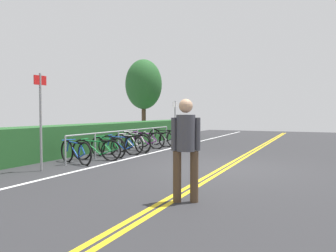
{
  "coord_description": "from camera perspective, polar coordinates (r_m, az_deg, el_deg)",
  "views": [
    {
      "loc": [
        -8.87,
        -2.31,
        1.51
      ],
      "look_at": [
        1.36,
        2.31,
        1.06
      ],
      "focal_mm": 35.78,
      "sensor_mm": 36.0,
      "label": 1
    }
  ],
  "objects": [
    {
      "name": "bicycle_6",
      "position": [
        14.13,
        -3.94,
        -2.42
      ],
      "size": [
        0.46,
        1.77,
        0.74
      ],
      "color": "black",
      "rests_on": "ground_plane"
    },
    {
      "name": "bicycle_3",
      "position": [
        12.1,
        -8.06,
        -3.22
      ],
      "size": [
        0.61,
        1.62,
        0.75
      ],
      "color": "black",
      "rests_on": "ground_plane"
    },
    {
      "name": "tree_mid",
      "position": [
        20.08,
        -4.17,
        7.04
      ],
      "size": [
        2.17,
        2.17,
        4.67
      ],
      "color": "#473323",
      "rests_on": "ground_plane"
    },
    {
      "name": "bike_lane_stripe_white",
      "position": [
        10.63,
        -8.21,
        -5.86
      ],
      "size": [
        34.73,
        0.12,
        0.0
      ],
      "primitive_type": "cube",
      "color": "white",
      "rests_on": "ground_plane"
    },
    {
      "name": "centre_line_yellow_outer",
      "position": [
        9.31,
        9.16,
        -7.03
      ],
      "size": [
        34.73,
        0.1,
        0.0
      ],
      "primitive_type": "cube",
      "color": "gold",
      "rests_on": "ground_plane"
    },
    {
      "name": "pedestrian",
      "position": [
        5.61,
        3.04,
        -2.86
      ],
      "size": [
        0.32,
        0.46,
        1.73
      ],
      "color": "#4C3826",
      "rests_on": "ground_plane"
    },
    {
      "name": "sign_post_near",
      "position": [
        9.17,
        -20.88,
        2.08
      ],
      "size": [
        0.36,
        0.08,
        2.51
      ],
      "color": "gray",
      "rests_on": "ground_plane"
    },
    {
      "name": "bike_rack",
      "position": [
        12.76,
        -6.74,
        -1.63
      ],
      "size": [
        6.99,
        0.05,
        0.86
      ],
      "color": "#9EA0A5",
      "rests_on": "ground_plane"
    },
    {
      "name": "bicycle_1",
      "position": [
        10.87,
        -12.11,
        -3.97
      ],
      "size": [
        0.46,
        1.69,
        0.71
      ],
      "color": "black",
      "rests_on": "ground_plane"
    },
    {
      "name": "hedge_backdrop",
      "position": [
        14.9,
        -9.13,
        -1.49
      ],
      "size": [
        15.94,
        1.21,
        1.06
      ],
      "primitive_type": "cube",
      "color": "#235626",
      "rests_on": "ground_plane"
    },
    {
      "name": "centre_line_yellow_inner",
      "position": [
        9.27,
        10.12,
        -7.08
      ],
      "size": [
        34.73,
        0.1,
        0.0
      ],
      "primitive_type": "cube",
      "color": "gold",
      "rests_on": "ground_plane"
    },
    {
      "name": "bicycle_2",
      "position": [
        11.59,
        -10.24,
        -3.53
      ],
      "size": [
        0.52,
        1.67,
        0.72
      ],
      "color": "black",
      "rests_on": "ground_plane"
    },
    {
      "name": "bicycle_5",
      "position": [
        13.41,
        -5.59,
        -2.6
      ],
      "size": [
        0.71,
        1.76,
        0.78
      ],
      "color": "black",
      "rests_on": "ground_plane"
    },
    {
      "name": "ground_plane",
      "position": [
        9.3,
        9.63,
        -7.22
      ],
      "size": [
        38.59,
        12.89,
        0.05
      ],
      "primitive_type": "cube",
      "color": "#2B2B2D"
    },
    {
      "name": "bicycle_8",
      "position": [
        15.42,
        -0.69,
        -1.93
      ],
      "size": [
        0.57,
        1.81,
        0.79
      ],
      "color": "black",
      "rests_on": "ground_plane"
    },
    {
      "name": "bicycle_7",
      "position": [
        14.67,
        -2.35,
        -2.3
      ],
      "size": [
        0.67,
        1.68,
        0.71
      ],
      "color": "black",
      "rests_on": "ground_plane"
    },
    {
      "name": "bicycle_4",
      "position": [
        12.73,
        -6.28,
        -2.95
      ],
      "size": [
        0.46,
        1.76,
        0.74
      ],
      "color": "black",
      "rests_on": "ground_plane"
    },
    {
      "name": "bicycle_0",
      "position": [
        10.3,
        -15.46,
        -4.3
      ],
      "size": [
        0.65,
        1.6,
        0.72
      ],
      "color": "black",
      "rests_on": "ground_plane"
    },
    {
      "name": "sign_post_far",
      "position": [
        16.66,
        1.21,
        1.46
      ],
      "size": [
        0.36,
        0.09,
        2.09
      ],
      "color": "gray",
      "rests_on": "ground_plane"
    }
  ]
}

